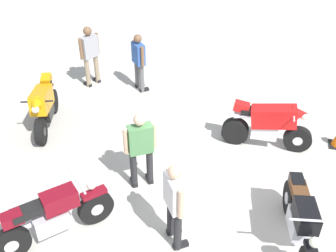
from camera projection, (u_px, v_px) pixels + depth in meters
The scene contains 9 objects.
ground_plane at pixel (212, 187), 7.64m from camera, with size 40.00×40.00×0.00m, color #B7B2A8.
motorcycle_maroon_cruiser at pixel (53, 217), 6.31m from camera, with size 1.50×1.62×1.09m.
motorcycle_black_cruiser at pixel (300, 221), 6.24m from camera, with size 0.70×2.08×1.09m.
motorcycle_orange_sportbike at pixel (44, 105), 9.07m from camera, with size 0.93×1.90×1.14m.
motorcycle_red_sportbike at pixel (268, 124), 8.41m from camera, with size 1.95×0.70×1.14m.
person_in_green_shirt at pixel (141, 147), 7.20m from camera, with size 0.58×0.49×1.63m.
person_in_blue_shirt at pixel (139, 60), 10.44m from camera, with size 0.52×0.54×1.60m.
person_in_gray_shirt at pixel (90, 53), 10.64m from camera, with size 0.47×0.63×1.70m.
person_in_white_shirt at pixel (175, 201), 6.05m from camera, with size 0.50×0.57×1.63m.
Camera 1 is at (-0.63, 5.67, 5.29)m, focal length 41.57 mm.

